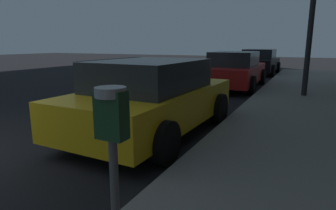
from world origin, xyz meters
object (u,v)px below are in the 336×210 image
car_red (235,70)px  car_black (259,62)px  car_yellow_cab (152,97)px  parking_meter (112,139)px

car_red → car_black: 5.93m
car_yellow_cab → car_black: bearing=90.0°
parking_meter → car_yellow_cab: (-1.63, 3.38, -0.44)m
car_red → car_black: (-0.00, 5.93, -0.01)m
car_black → parking_meter: bearing=-84.2°
parking_meter → car_black: parking_meter is taller
car_black → car_yellow_cab: bearing=-90.0°
parking_meter → car_red: parking_meter is taller
car_red → car_black: same height
car_red → parking_meter: bearing=-80.8°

